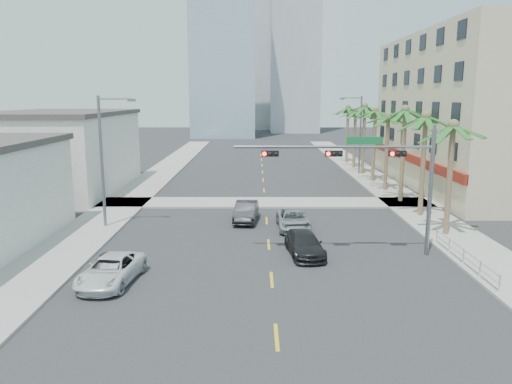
{
  "coord_description": "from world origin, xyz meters",
  "views": [
    {
      "loc": [
        -0.77,
        -19.43,
        8.91
      ],
      "look_at": [
        -0.78,
        8.88,
        3.5
      ],
      "focal_mm": 35.0,
      "sensor_mm": 36.0,
      "label": 1
    }
  ],
  "objects_px": {
    "car_parked_far": "(111,270)",
    "car_lane_right": "(305,244)",
    "traffic_signal_mast": "(374,167)",
    "car_parked_mid": "(111,269)",
    "car_lane_center": "(293,220)",
    "car_lane_left": "(246,212)"
  },
  "relations": [
    {
      "from": "car_parked_mid",
      "to": "car_parked_far",
      "type": "height_order",
      "value": "car_parked_far"
    },
    {
      "from": "car_parked_far",
      "to": "car_lane_right",
      "type": "bearing_deg",
      "value": 31.21
    },
    {
      "from": "car_lane_right",
      "to": "car_lane_center",
      "type": "bearing_deg",
      "value": 86.11
    },
    {
      "from": "car_parked_mid",
      "to": "car_parked_far",
      "type": "relative_size",
      "value": 0.79
    },
    {
      "from": "car_lane_right",
      "to": "traffic_signal_mast",
      "type": "bearing_deg",
      "value": -6.52
    },
    {
      "from": "traffic_signal_mast",
      "to": "car_lane_left",
      "type": "relative_size",
      "value": 2.55
    },
    {
      "from": "car_lane_center",
      "to": "car_lane_right",
      "type": "height_order",
      "value": "car_lane_right"
    },
    {
      "from": "car_parked_far",
      "to": "car_lane_center",
      "type": "height_order",
      "value": "car_parked_far"
    },
    {
      "from": "traffic_signal_mast",
      "to": "car_parked_mid",
      "type": "xyz_separation_m",
      "value": [
        -13.68,
        -4.11,
        -4.45
      ]
    },
    {
      "from": "car_parked_mid",
      "to": "car_lane_left",
      "type": "relative_size",
      "value": 0.86
    },
    {
      "from": "car_parked_mid",
      "to": "car_lane_center",
      "type": "bearing_deg",
      "value": 52.14
    },
    {
      "from": "car_parked_mid",
      "to": "car_lane_right",
      "type": "xyz_separation_m",
      "value": [
        9.9,
        4.13,
        0.03
      ]
    },
    {
      "from": "car_parked_far",
      "to": "car_lane_left",
      "type": "height_order",
      "value": "car_lane_left"
    },
    {
      "from": "car_parked_far",
      "to": "car_lane_left",
      "type": "relative_size",
      "value": 1.09
    },
    {
      "from": "car_parked_far",
      "to": "car_lane_left",
      "type": "distance_m",
      "value": 13.84
    },
    {
      "from": "traffic_signal_mast",
      "to": "car_lane_left",
      "type": "distance_m",
      "value": 11.59
    },
    {
      "from": "car_lane_left",
      "to": "car_lane_right",
      "type": "distance_m",
      "value": 8.62
    },
    {
      "from": "car_parked_mid",
      "to": "car_lane_center",
      "type": "relative_size",
      "value": 0.81
    },
    {
      "from": "traffic_signal_mast",
      "to": "car_lane_center",
      "type": "xyz_separation_m",
      "value": [
        -4.01,
        5.71,
        -4.42
      ]
    },
    {
      "from": "car_parked_far",
      "to": "car_lane_center",
      "type": "bearing_deg",
      "value": 53.43
    },
    {
      "from": "car_lane_center",
      "to": "car_parked_far",
      "type": "bearing_deg",
      "value": -134.56
    },
    {
      "from": "traffic_signal_mast",
      "to": "car_parked_mid",
      "type": "height_order",
      "value": "traffic_signal_mast"
    }
  ]
}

